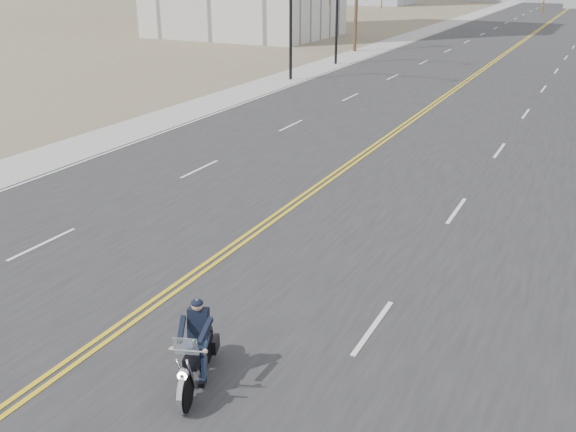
{
  "coord_description": "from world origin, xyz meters",
  "views": [
    {
      "loc": [
        8.83,
        -7.81,
        7.56
      ],
      "look_at": [
        2.09,
        5.58,
        1.6
      ],
      "focal_mm": 40.0,
      "sensor_mm": 36.0,
      "label": 1
    }
  ],
  "objects": [
    {
      "name": "ground_plane",
      "position": [
        0.0,
        0.0,
        0.0
      ],
      "size": [
        400.0,
        400.0,
        0.0
      ],
      "primitive_type": "plane",
      "color": "#776D56",
      "rests_on": "ground"
    },
    {
      "name": "road",
      "position": [
        0.0,
        70.0,
        0.01
      ],
      "size": [
        20.0,
        200.0,
        0.01
      ],
      "primitive_type": "cube",
      "color": "#303033",
      "rests_on": "ground"
    },
    {
      "name": "sidewalk_left",
      "position": [
        -11.5,
        70.0,
        0.01
      ],
      "size": [
        3.0,
        200.0,
        0.01
      ],
      "primitive_type": "cube",
      "color": "#A5A5A0",
      "rests_on": "ground"
    },
    {
      "name": "traffic_mast_left",
      "position": [
        -8.98,
        32.0,
        4.94
      ],
      "size": [
        7.1,
        0.26,
        7.0
      ],
      "color": "black",
      "rests_on": "ground"
    },
    {
      "name": "traffic_mast_far",
      "position": [
        -9.31,
        40.0,
        4.87
      ],
      "size": [
        6.1,
        0.26,
        7.0
      ],
      "color": "black",
      "rests_on": "ground"
    },
    {
      "name": "motorcyclist",
      "position": [
        2.66,
        0.58,
        0.84
      ],
      "size": [
        1.58,
        2.33,
        1.68
      ],
      "primitive_type": null,
      "rotation": [
        0.0,
        0.0,
        3.48
      ],
      "color": "black",
      "rests_on": "ground"
    }
  ]
}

